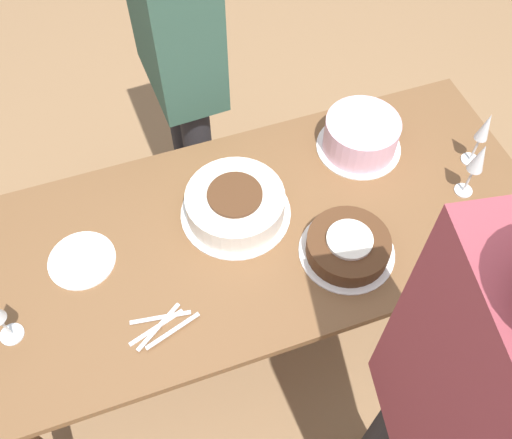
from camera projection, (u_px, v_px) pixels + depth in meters
name	position (u px, v px, depth m)	size (l,w,h in m)	color
ground_plane	(256.00, 326.00, 2.38)	(12.00, 12.00, 0.00)	#8E6B47
dining_table	(256.00, 247.00, 1.84)	(1.79, 0.78, 0.76)	brown
cake_center_white	(235.00, 204.00, 1.74)	(0.34, 0.34, 0.10)	white
cake_front_chocolate	(348.00, 246.00, 1.67)	(0.29, 0.29, 0.08)	white
cake_back_decorated	(361.00, 135.00, 1.88)	(0.28, 0.28, 0.12)	white
wine_glass_near	(484.00, 130.00, 1.78)	(0.06, 0.06, 0.22)	silver
wine_glass_far	(479.00, 160.00, 1.70)	(0.06, 0.06, 0.22)	silver
dessert_plate_left	(82.00, 260.00, 1.68)	(0.20, 0.20, 0.01)	white
fork_pile	(162.00, 326.00, 1.56)	(0.21, 0.11, 0.01)	silver
napkin_stack	(506.00, 229.00, 1.73)	(0.15, 0.20, 0.02)	#B75B4C
person_cutting	(464.00, 414.00, 1.16)	(0.29, 0.43, 1.72)	#232328
person_watching	(176.00, 36.00, 1.89)	(0.24, 0.41, 1.64)	#232328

